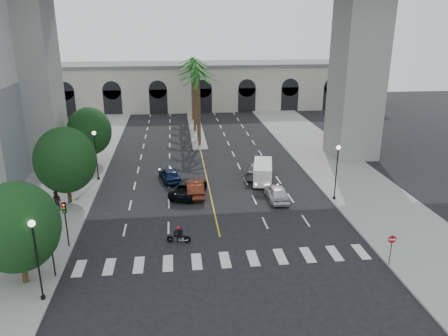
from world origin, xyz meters
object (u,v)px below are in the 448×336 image
at_px(lamp_post_left_near, 36,254).
at_px(motorcycle_rider, 179,235).
at_px(car_d, 257,169).
at_px(lamp_post_left_far, 96,151).
at_px(pedestrian_b, 57,201).
at_px(car_e, 170,175).
at_px(cargo_van, 263,172).
at_px(car_a, 277,193).
at_px(car_c, 189,188).
at_px(lamp_post_right, 337,168).
at_px(pedestrian_a, 40,234).
at_px(traffic_signal_far, 65,217).
at_px(do_not_enter_sign, 392,244).
at_px(traffic_signal_near, 51,244).
at_px(car_b, 195,188).

bearing_deg(lamp_post_left_near, motorcycle_rider, 37.73).
xyz_separation_m(lamp_post_left_near, car_d, (16.88, 20.50, -2.46)).
bearing_deg(lamp_post_left_far, pedestrian_b, -106.16).
bearing_deg(car_e, cargo_van, 157.29).
bearing_deg(car_a, car_c, -15.31).
bearing_deg(car_e, lamp_post_right, 141.71).
bearing_deg(pedestrian_a, lamp_post_left_far, 87.77).
bearing_deg(car_a, traffic_signal_far, 22.88).
bearing_deg(pedestrian_b, do_not_enter_sign, -8.45).
bearing_deg(lamp_post_left_far, motorcycle_rider, -60.51).
bearing_deg(car_e, do_not_enter_sign, 115.02).
distance_m(lamp_post_left_near, car_c, 18.67).
xyz_separation_m(car_a, car_d, (-0.58, 6.80, 0.01)).
xyz_separation_m(traffic_signal_near, traffic_signal_far, (0.00, 4.00, 0.00)).
distance_m(motorcycle_rider, car_c, 9.65).
bearing_deg(car_b, lamp_post_left_near, 57.32).
xyz_separation_m(lamp_post_right, car_a, (-5.34, 0.70, -2.47)).
bearing_deg(car_c, car_a, -172.68).
bearing_deg(car_a, do_not_enter_sign, 112.40).
relative_size(lamp_post_left_far, car_d, 1.02).
bearing_deg(cargo_van, pedestrian_a, -137.28).
distance_m(lamp_post_right, car_a, 5.93).
distance_m(cargo_van, pedestrian_b, 20.05).
xyz_separation_m(lamp_post_left_near, lamp_post_right, (22.80, 13.00, 0.00)).
bearing_deg(car_d, car_b, 54.98).
bearing_deg(car_c, traffic_signal_near, 78.59).
xyz_separation_m(lamp_post_left_near, car_e, (7.49, 19.98, -2.50)).
bearing_deg(car_b, pedestrian_b, 11.48).
bearing_deg(lamp_post_right, car_d, 128.32).
relative_size(motorcycle_rider, car_c, 0.35).
xyz_separation_m(lamp_post_left_near, traffic_signal_far, (0.10, 6.50, -0.71)).
height_order(lamp_post_left_near, traffic_signal_near, lamp_post_left_near).
bearing_deg(lamp_post_left_near, traffic_signal_near, 87.71).
bearing_deg(traffic_signal_far, do_not_enter_sign, -12.95).
bearing_deg(car_a, lamp_post_left_far, -22.33).
bearing_deg(pedestrian_b, car_d, 38.02).
xyz_separation_m(car_a, car_b, (-7.56, 2.06, 0.02)).
relative_size(lamp_post_right, do_not_enter_sign, 2.27).
bearing_deg(pedestrian_a, car_b, 42.08).
height_order(lamp_post_left_far, lamp_post_right, same).
bearing_deg(traffic_signal_near, lamp_post_left_near, -92.29).
relative_size(lamp_post_right, car_a, 1.22).
relative_size(lamp_post_left_far, traffic_signal_near, 1.47).
height_order(traffic_signal_near, traffic_signal_far, same).
bearing_deg(car_c, traffic_signal_far, 68.75).
xyz_separation_m(car_c, car_e, (-1.84, 4.00, -0.01)).
relative_size(motorcycle_rider, pedestrian_b, 1.03).
bearing_deg(car_a, motorcycle_rider, 38.82).
bearing_deg(lamp_post_left_far, do_not_enter_sign, -41.17).
xyz_separation_m(traffic_signal_near, car_d, (16.78, 18.00, -1.75)).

